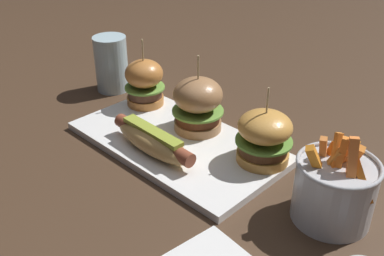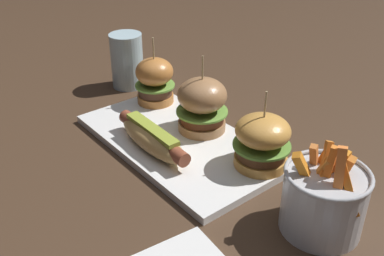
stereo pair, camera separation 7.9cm
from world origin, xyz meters
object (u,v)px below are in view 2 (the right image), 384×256
Objects in this scene: hot_dog at (153,138)px; slider_center at (203,105)px; water_glass at (127,61)px; platter_main at (179,142)px; slider_left at (155,80)px; slider_right at (262,141)px; fries_bucket at (324,199)px.

hot_dog is 1.30× the size of slider_center.
hot_dog is 1.53× the size of water_glass.
platter_main is 2.79× the size of slider_left.
fries_bucket is at bearing -13.06° from slider_right.
water_glass is at bearing 177.25° from slider_center.
platter_main is 0.08m from slider_center.
platter_main is at bearing 90.89° from hot_dog.
fries_bucket is at bearing 14.47° from hot_dog.
slider_right is (0.15, 0.11, 0.02)m from hot_dog.
water_glass is at bearing 155.99° from hot_dog.
slider_center is (0.00, 0.11, 0.03)m from hot_dog.
fries_bucket is (0.30, -0.04, -0.02)m from slider_center.
slider_center is at bearing 173.23° from fries_bucket.
slider_left is at bearing 179.99° from slider_right.
hot_dog is 0.12m from slider_center.
slider_center is at bearing 89.24° from hot_dog.
hot_dog is at bearing -24.01° from water_glass.
slider_left is at bearing 175.64° from fries_bucket.
fries_bucket is at bearing -6.77° from slider_center.
slider_center is (0.00, 0.06, 0.06)m from platter_main.
slider_left reaches higher than slider_right.
fries_bucket is at bearing -4.36° from slider_left.
slider_center is 1.03× the size of fries_bucket.
fries_bucket reaches higher than hot_dog.
slider_right is 0.94× the size of fries_bucket.
slider_left is at bearing -179.66° from slider_center.
hot_dog is 0.19m from slider_right.
platter_main is 0.07m from hot_dog.
slider_center reaches higher than fries_bucket.
slider_center is 1.18× the size of water_glass.
hot_dog is 0.31m from fries_bucket.
slider_center reaches higher than hot_dog.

